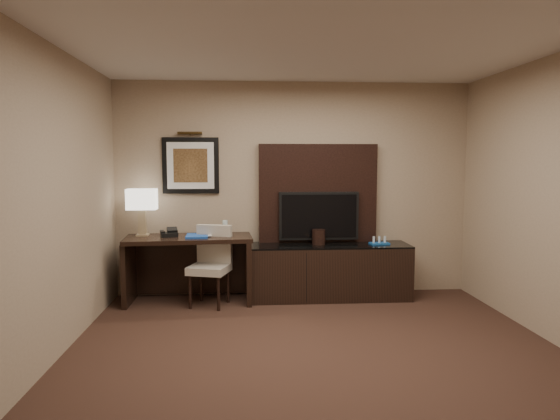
{
  "coord_description": "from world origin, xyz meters",
  "views": [
    {
      "loc": [
        -0.63,
        -3.84,
        1.71
      ],
      "look_at": [
        -0.23,
        1.8,
        1.15
      ],
      "focal_mm": 32.0,
      "sensor_mm": 36.0,
      "label": 1
    }
  ],
  "objects": [
    {
      "name": "water_bottle",
      "position": [
        -0.87,
        2.22,
        0.9
      ],
      "size": [
        0.08,
        0.08,
        0.18
      ],
      "primitive_type": "cylinder",
      "rotation": [
        0.0,
        0.0,
        -0.27
      ],
      "color": "silver",
      "rests_on": "desk"
    },
    {
      "name": "tv_wall_panel",
      "position": [
        0.3,
        2.44,
        1.27
      ],
      "size": [
        1.5,
        0.12,
        1.3
      ],
      "primitive_type": "cube",
      "color": "black",
      "rests_on": "wall_back"
    },
    {
      "name": "floor",
      "position": [
        0.0,
        0.0,
        -0.01
      ],
      "size": [
        4.5,
        5.0,
        0.01
      ],
      "primitive_type": "cube",
      "color": "#311D16",
      "rests_on": "ground"
    },
    {
      "name": "wall_left",
      "position": [
        -2.25,
        0.0,
        1.35
      ],
      "size": [
        0.01,
        5.0,
        2.7
      ],
      "primitive_type": "cube",
      "color": "gray",
      "rests_on": "floor"
    },
    {
      "name": "book",
      "position": [
        -1.2,
        2.15,
        0.91
      ],
      "size": [
        0.16,
        0.05,
        0.22
      ],
      "primitive_type": "imported",
      "rotation": [
        0.0,
        0.0,
        0.16
      ],
      "color": "#B1AB8B",
      "rests_on": "desk"
    },
    {
      "name": "ceiling",
      "position": [
        0.0,
        0.0,
        2.7
      ],
      "size": [
        4.5,
        5.0,
        0.01
      ],
      "primitive_type": "cube",
      "color": "silver",
      "rests_on": "wall_back"
    },
    {
      "name": "desk_phone",
      "position": [
        -1.53,
        2.16,
        0.85
      ],
      "size": [
        0.23,
        0.22,
        0.1
      ],
      "primitive_type": null,
      "rotation": [
        0.0,
        0.0,
        0.26
      ],
      "color": "black",
      "rests_on": "desk"
    },
    {
      "name": "credenza",
      "position": [
        0.43,
        2.2,
        0.34
      ],
      "size": [
        1.97,
        0.55,
        0.68
      ],
      "primitive_type": "cube",
      "rotation": [
        0.0,
        0.0,
        -0.0
      ],
      "color": "black",
      "rests_on": "floor"
    },
    {
      "name": "wall_front",
      "position": [
        0.0,
        -2.5,
        1.35
      ],
      "size": [
        4.5,
        0.01,
        2.7
      ],
      "primitive_type": "cube",
      "color": "gray",
      "rests_on": "floor"
    },
    {
      "name": "desk",
      "position": [
        -1.3,
        2.15,
        0.4
      ],
      "size": [
        1.54,
        0.75,
        0.8
      ],
      "primitive_type": "cube",
      "rotation": [
        0.0,
        0.0,
        0.07
      ],
      "color": "black",
      "rests_on": "floor"
    },
    {
      "name": "table_lamp",
      "position": [
        -1.87,
        2.25,
        1.08
      ],
      "size": [
        0.36,
        0.24,
        0.56
      ],
      "primitive_type": null,
      "rotation": [
        0.0,
        0.0,
        0.13
      ],
      "color": "tan",
      "rests_on": "desk"
    },
    {
      "name": "minibar_tray",
      "position": [
        1.04,
        2.18,
        0.72
      ],
      "size": [
        0.25,
        0.17,
        0.08
      ],
      "primitive_type": null,
      "rotation": [
        0.0,
        0.0,
        0.13
      ],
      "color": "#18539D",
      "rests_on": "credenza"
    },
    {
      "name": "ice_bucket",
      "position": [
        0.28,
        2.21,
        0.77
      ],
      "size": [
        0.21,
        0.21,
        0.19
      ],
      "primitive_type": "cylinder",
      "rotation": [
        0.0,
        0.0,
        -0.3
      ],
      "color": "black",
      "rests_on": "credenza"
    },
    {
      "name": "wall_back",
      "position": [
        0.0,
        2.5,
        1.35
      ],
      "size": [
        4.5,
        0.01,
        2.7
      ],
      "primitive_type": "cube",
      "color": "gray",
      "rests_on": "floor"
    },
    {
      "name": "tv",
      "position": [
        0.3,
        2.34,
        1.02
      ],
      "size": [
        1.0,
        0.08,
        0.6
      ],
      "primitive_type": "cube",
      "color": "black",
      "rests_on": "tv_wall_panel"
    },
    {
      "name": "blue_folder",
      "position": [
        -1.2,
        2.12,
        0.81
      ],
      "size": [
        0.27,
        0.35,
        0.02
      ],
      "primitive_type": "cube",
      "rotation": [
        0.0,
        0.0,
        0.04
      ],
      "color": "#163F93",
      "rests_on": "desk"
    },
    {
      "name": "picture_light",
      "position": [
        -1.3,
        2.44,
        2.05
      ],
      "size": [
        0.04,
        0.04,
        0.3
      ],
      "primitive_type": "cylinder",
      "color": "#3C2C13",
      "rests_on": "wall_back"
    },
    {
      "name": "artwork",
      "position": [
        -1.3,
        2.48,
        1.65
      ],
      "size": [
        0.7,
        0.04,
        0.7
      ],
      "primitive_type": "cube",
      "color": "black",
      "rests_on": "wall_back"
    },
    {
      "name": "desk_chair",
      "position": [
        -1.05,
        1.97,
        0.45
      ],
      "size": [
        0.56,
        0.6,
        0.9
      ],
      "primitive_type": null,
      "rotation": [
        0.0,
        0.0,
        -0.29
      ],
      "color": "#C0B4A1",
      "rests_on": "floor"
    }
  ]
}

